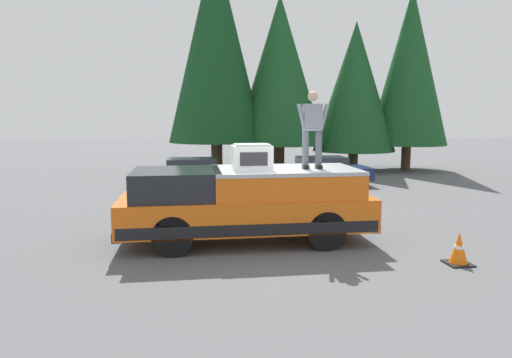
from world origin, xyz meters
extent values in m
plane|color=#565659|center=(0.00, 0.00, 0.00)|extent=(90.00, 90.00, 0.00)
cube|color=orange|center=(0.10, 0.34, 0.70)|extent=(2.00, 5.50, 0.70)
cube|color=black|center=(0.10, 0.34, 0.51)|extent=(2.01, 5.39, 0.24)
cube|color=black|center=(0.10, 1.85, 1.35)|extent=(1.84, 1.87, 0.60)
cube|color=orange|center=(0.10, -0.54, 1.31)|extent=(1.92, 3.19, 0.52)
cube|color=#A8AAAF|center=(0.10, -0.54, 1.61)|extent=(1.94, 3.19, 0.08)
cube|color=#232326|center=(0.10, 3.03, 0.43)|extent=(1.96, 0.16, 0.20)
cube|color=#B2B5BA|center=(0.10, -2.35, 0.43)|extent=(1.96, 0.16, 0.20)
cylinder|color=black|center=(-0.75, 1.93, 0.42)|extent=(0.30, 0.84, 0.84)
cylinder|color=black|center=(0.95, 1.93, 0.42)|extent=(0.30, 0.84, 0.84)
cylinder|color=black|center=(-0.75, -1.26, 0.42)|extent=(0.30, 0.84, 0.84)
cylinder|color=black|center=(0.95, -1.26, 0.42)|extent=(0.30, 0.84, 0.84)
cube|color=silver|center=(-0.04, 0.22, 1.91)|extent=(0.64, 0.84, 0.52)
cube|color=#2D2D30|center=(-0.37, 0.22, 1.91)|extent=(0.01, 0.59, 0.29)
cube|color=#99999E|center=(-0.04, 0.22, 2.19)|extent=(0.58, 0.76, 0.04)
cylinder|color=#4C515B|center=(-0.04, -1.27, 2.07)|extent=(0.15, 0.15, 0.84)
cube|color=black|center=(-0.08, -1.27, 1.69)|extent=(0.26, 0.11, 0.08)
cylinder|color=#4C515B|center=(-0.04, -0.97, 2.07)|extent=(0.15, 0.15, 0.84)
cube|color=black|center=(-0.08, -0.97, 1.69)|extent=(0.26, 0.11, 0.08)
cube|color=#9399A3|center=(-0.04, -1.12, 2.78)|extent=(0.24, 0.40, 0.58)
sphere|color=beige|center=(-0.04, -1.12, 3.23)|extent=(0.22, 0.22, 0.22)
cylinder|color=#9399A3|center=(-0.07, -1.36, 2.78)|extent=(0.09, 0.23, 0.58)
cylinder|color=#9399A3|center=(-0.07, -0.87, 2.78)|extent=(0.09, 0.23, 0.58)
cube|color=navy|center=(8.04, -3.59, 0.49)|extent=(1.64, 4.10, 0.50)
cube|color=#282D38|center=(8.04, -3.69, 0.95)|extent=(1.31, 1.89, 0.42)
cylinder|color=black|center=(7.32, -2.32, 0.31)|extent=(0.20, 0.62, 0.62)
cylinder|color=black|center=(8.76, -2.32, 0.31)|extent=(0.20, 0.62, 0.62)
cylinder|color=black|center=(7.32, -4.86, 0.31)|extent=(0.20, 0.62, 0.62)
cylinder|color=black|center=(8.76, -4.86, 0.31)|extent=(0.20, 0.62, 0.62)
cube|color=white|center=(8.11, 1.59, 0.49)|extent=(1.64, 4.10, 0.50)
cube|color=#282D38|center=(8.11, 1.49, 0.95)|extent=(1.31, 1.89, 0.42)
cylinder|color=black|center=(7.39, 2.86, 0.31)|extent=(0.20, 0.62, 0.62)
cylinder|color=black|center=(8.83, 2.86, 0.31)|extent=(0.20, 0.62, 0.62)
cylinder|color=black|center=(7.39, 0.32, 0.31)|extent=(0.20, 0.62, 0.62)
cylinder|color=black|center=(8.83, 0.32, 0.31)|extent=(0.20, 0.62, 0.62)
cube|color=black|center=(-2.06, -3.48, 0.01)|extent=(0.47, 0.47, 0.03)
cone|color=orange|center=(-2.06, -3.48, 0.31)|extent=(0.36, 0.36, 0.62)
cylinder|color=white|center=(-2.06, -3.48, 0.34)|extent=(0.19, 0.19, 0.06)
cylinder|color=#4C3826|center=(12.60, -9.54, 0.66)|extent=(0.47, 0.47, 1.31)
cone|color=#194C23|center=(12.60, -9.54, 5.23)|extent=(3.94, 3.94, 7.83)
cylinder|color=#4C3826|center=(12.74, -6.72, 0.51)|extent=(0.50, 0.50, 1.02)
cone|color=#194C23|center=(12.74, -6.72, 4.23)|extent=(4.14, 4.14, 6.43)
cylinder|color=#4C3826|center=(12.75, -2.86, 0.69)|extent=(0.54, 0.54, 1.38)
cone|color=#194C23|center=(12.75, -2.86, 4.99)|extent=(4.46, 4.46, 7.23)
cylinder|color=#4C3826|center=(12.72, 0.25, 0.77)|extent=(0.55, 0.55, 1.53)
cone|color=#14421E|center=(12.72, 0.25, 6.22)|extent=(4.59, 4.59, 9.38)
camera|label=1|loc=(-9.95, 1.55, 2.82)|focal=32.45mm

